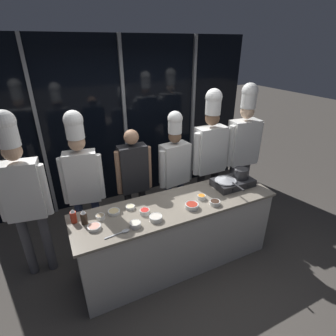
{
  "coord_description": "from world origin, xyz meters",
  "views": [
    {
      "loc": [
        -1.21,
        -2.24,
        2.57
      ],
      "look_at": [
        0.0,
        0.25,
        1.24
      ],
      "focal_mm": 28.0,
      "sensor_mm": 36.0,
      "label": 1
    }
  ],
  "objects_px": {
    "prep_bowl_mushrooms": "(100,217)",
    "prep_bowl_noodles": "(130,207)",
    "squeeze_bottle_chili": "(73,216)",
    "prep_bowl_carrots": "(201,197)",
    "serving_spoon_slotted": "(122,232)",
    "chef_line": "(175,164)",
    "prep_bowl_ginger": "(114,212)",
    "prep_bowl_garlic": "(135,224)",
    "prep_bowl_shrimp": "(94,227)",
    "chef_head": "(22,187)",
    "prep_bowl_chili_flakes": "(192,206)",
    "chef_sous": "(82,174)",
    "person_guest": "(134,176)",
    "frying_pan": "(226,179)",
    "portable_stove": "(233,182)",
    "chef_pastry": "(210,149)",
    "prep_bowl_onion": "(156,218)",
    "squeeze_bottle_soy": "(84,217)",
    "prep_bowl_soy_glaze": "(215,202)",
    "stock_pot": "(241,173)",
    "prep_bowl_bell_pepper": "(145,211)",
    "chef_apprentice": "(243,141)"
  },
  "relations": [
    {
      "from": "prep_bowl_mushrooms",
      "to": "prep_bowl_noodles",
      "type": "bearing_deg",
      "value": 6.24
    },
    {
      "from": "squeeze_bottle_chili",
      "to": "prep_bowl_carrots",
      "type": "distance_m",
      "value": 1.44
    },
    {
      "from": "serving_spoon_slotted",
      "to": "chef_line",
      "type": "xyz_separation_m",
      "value": [
        1.06,
        0.94,
        0.14
      ]
    },
    {
      "from": "prep_bowl_ginger",
      "to": "prep_bowl_garlic",
      "type": "distance_m",
      "value": 0.35
    },
    {
      "from": "prep_bowl_shrimp",
      "to": "chef_head",
      "type": "bearing_deg",
      "value": 132.93
    },
    {
      "from": "prep_bowl_chili_flakes",
      "to": "chef_sous",
      "type": "distance_m",
      "value": 1.36
    },
    {
      "from": "person_guest",
      "to": "frying_pan",
      "type": "bearing_deg",
      "value": 149.25
    },
    {
      "from": "portable_stove",
      "to": "prep_bowl_ginger",
      "type": "bearing_deg",
      "value": 177.35
    },
    {
      "from": "prep_bowl_carrots",
      "to": "chef_pastry",
      "type": "xyz_separation_m",
      "value": [
        0.57,
        0.69,
        0.27
      ]
    },
    {
      "from": "prep_bowl_mushrooms",
      "to": "portable_stove",
      "type": "bearing_deg",
      "value": -1.31
    },
    {
      "from": "prep_bowl_chili_flakes",
      "to": "chef_line",
      "type": "relative_size",
      "value": 0.09
    },
    {
      "from": "portable_stove",
      "to": "prep_bowl_chili_flakes",
      "type": "height_order",
      "value": "portable_stove"
    },
    {
      "from": "frying_pan",
      "to": "prep_bowl_chili_flakes",
      "type": "bearing_deg",
      "value": -161.6
    },
    {
      "from": "prep_bowl_mushrooms",
      "to": "chef_pastry",
      "type": "relative_size",
      "value": 0.05
    },
    {
      "from": "prep_bowl_ginger",
      "to": "squeeze_bottle_chili",
      "type": "bearing_deg",
      "value": 176.47
    },
    {
      "from": "prep_bowl_chili_flakes",
      "to": "person_guest",
      "type": "height_order",
      "value": "person_guest"
    },
    {
      "from": "prep_bowl_onion",
      "to": "prep_bowl_shrimp",
      "type": "distance_m",
      "value": 0.63
    },
    {
      "from": "squeeze_bottle_soy",
      "to": "chef_pastry",
      "type": "distance_m",
      "value": 2.0
    },
    {
      "from": "person_guest",
      "to": "chef_line",
      "type": "height_order",
      "value": "chef_line"
    },
    {
      "from": "prep_bowl_onion",
      "to": "prep_bowl_chili_flakes",
      "type": "bearing_deg",
      "value": 3.52
    },
    {
      "from": "chef_pastry",
      "to": "chef_line",
      "type": "bearing_deg",
      "value": -6.2
    },
    {
      "from": "squeeze_bottle_soy",
      "to": "prep_bowl_garlic",
      "type": "distance_m",
      "value": 0.53
    },
    {
      "from": "prep_bowl_ginger",
      "to": "chef_sous",
      "type": "bearing_deg",
      "value": 110.24
    },
    {
      "from": "chef_head",
      "to": "prep_bowl_soy_glaze",
      "type": "bearing_deg",
      "value": 167.11
    },
    {
      "from": "stock_pot",
      "to": "chef_head",
      "type": "distance_m",
      "value": 2.58
    },
    {
      "from": "chef_sous",
      "to": "prep_bowl_chili_flakes",
      "type": "bearing_deg",
      "value": 150.46
    },
    {
      "from": "prep_bowl_chili_flakes",
      "to": "prep_bowl_bell_pepper",
      "type": "bearing_deg",
      "value": 166.06
    },
    {
      "from": "chef_sous",
      "to": "chef_pastry",
      "type": "height_order",
      "value": "chef_pastry"
    },
    {
      "from": "prep_bowl_garlic",
      "to": "prep_bowl_carrots",
      "type": "height_order",
      "value": "prep_bowl_garlic"
    },
    {
      "from": "prep_bowl_carrots",
      "to": "chef_sous",
      "type": "distance_m",
      "value": 1.45
    },
    {
      "from": "chef_line",
      "to": "chef_head",
      "type": "bearing_deg",
      "value": -4.02
    },
    {
      "from": "squeeze_bottle_chili",
      "to": "chef_line",
      "type": "distance_m",
      "value": 1.56
    },
    {
      "from": "stock_pot",
      "to": "prep_bowl_soy_glaze",
      "type": "bearing_deg",
      "value": -155.49
    },
    {
      "from": "prep_bowl_shrimp",
      "to": "serving_spoon_slotted",
      "type": "relative_size",
      "value": 0.53
    },
    {
      "from": "prep_bowl_onion",
      "to": "prep_bowl_soy_glaze",
      "type": "distance_m",
      "value": 0.73
    },
    {
      "from": "portable_stove",
      "to": "prep_bowl_shrimp",
      "type": "bearing_deg",
      "value": -176.8
    },
    {
      "from": "stock_pot",
      "to": "chef_line",
      "type": "xyz_separation_m",
      "value": [
        -0.63,
        0.66,
        -0.02
      ]
    },
    {
      "from": "frying_pan",
      "to": "prep_bowl_garlic",
      "type": "relative_size",
      "value": 4.16
    },
    {
      "from": "prep_bowl_onion",
      "to": "chef_sous",
      "type": "height_order",
      "value": "chef_sous"
    },
    {
      "from": "squeeze_bottle_chili",
      "to": "serving_spoon_slotted",
      "type": "bearing_deg",
      "value": -43.51
    },
    {
      "from": "prep_bowl_ginger",
      "to": "frying_pan",
      "type": "bearing_deg",
      "value": -3.04
    },
    {
      "from": "prep_bowl_soy_glaze",
      "to": "serving_spoon_slotted",
      "type": "relative_size",
      "value": 0.47
    },
    {
      "from": "stock_pot",
      "to": "prep_bowl_mushrooms",
      "type": "relative_size",
      "value": 2.12
    },
    {
      "from": "squeeze_bottle_soy",
      "to": "prep_bowl_ginger",
      "type": "distance_m",
      "value": 0.33
    },
    {
      "from": "squeeze_bottle_chili",
      "to": "chef_sous",
      "type": "distance_m",
      "value": 0.61
    },
    {
      "from": "prep_bowl_onion",
      "to": "prep_bowl_chili_flakes",
      "type": "height_order",
      "value": "prep_bowl_chili_flakes"
    },
    {
      "from": "prep_bowl_soy_glaze",
      "to": "chef_line",
      "type": "height_order",
      "value": "chef_line"
    },
    {
      "from": "prep_bowl_soy_glaze",
      "to": "prep_bowl_mushrooms",
      "type": "distance_m",
      "value": 1.28
    },
    {
      "from": "prep_bowl_noodles",
      "to": "chef_apprentice",
      "type": "bearing_deg",
      "value": 14.25
    },
    {
      "from": "squeeze_bottle_soy",
      "to": "serving_spoon_slotted",
      "type": "relative_size",
      "value": 0.62
    }
  ]
}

